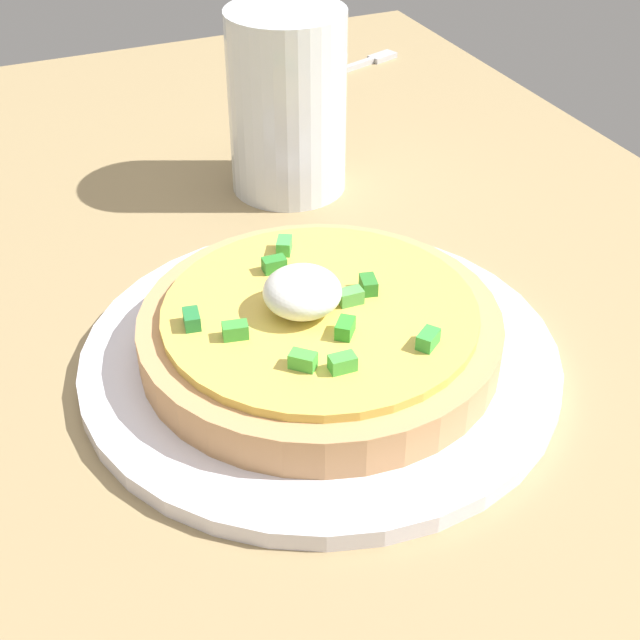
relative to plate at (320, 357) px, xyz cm
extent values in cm
cube|color=#998157|center=(1.89, 9.43, -1.80)|extent=(103.89, 85.25, 2.58)
cylinder|color=white|center=(0.00, 0.00, 0.00)|extent=(25.95, 25.95, 1.01)
cylinder|color=tan|center=(0.00, 0.00, 1.65)|extent=(19.37, 19.37, 2.28)
cylinder|color=#E5BF51|center=(0.00, 0.00, 3.05)|extent=(16.76, 16.76, 0.51)
ellipsoid|color=white|center=(0.17, 0.93, 4.48)|extent=(4.11, 4.11, 2.35)
cube|color=green|center=(-5.11, -3.58, 3.70)|extent=(1.40, 1.51, 0.80)
cube|color=green|center=(-5.10, 1.07, 3.70)|extent=(0.86, 1.32, 0.80)
cube|color=#308C31|center=(4.31, 0.88, 3.70)|extent=(0.86, 1.32, 0.80)
cube|color=green|center=(-0.60, 4.90, 3.70)|extent=(1.05, 1.42, 0.80)
cube|color=green|center=(-4.16, 2.73, 3.70)|extent=(1.46, 1.48, 0.80)
cube|color=green|center=(5.96, -0.38, 3.70)|extent=(1.51, 1.32, 0.80)
cube|color=green|center=(-2.63, -0.22, 3.70)|extent=(1.50, 1.43, 0.80)
cube|color=#31832F|center=(0.39, -3.02, 3.70)|extent=(1.43, 1.08, 0.80)
cube|color=#55AB50|center=(-0.22, -1.66, 3.70)|extent=(0.85, 1.31, 0.80)
cube|color=#28803C|center=(1.20, 6.60, 3.70)|extent=(1.40, 1.01, 0.80)
cylinder|color=silver|center=(20.16, -6.39, 5.92)|extent=(8.28, 8.28, 12.86)
cylinder|color=#431806|center=(20.16, -6.39, 4.88)|extent=(7.29, 7.29, 9.98)
cube|color=#B7B7BC|center=(38.93, -19.01, -0.26)|extent=(3.48, 8.78, 0.50)
cube|color=#B7B7BC|center=(40.84, -24.63, -0.26)|extent=(2.23, 3.10, 0.50)
camera|label=1|loc=(-35.15, 15.48, 30.57)|focal=50.41mm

